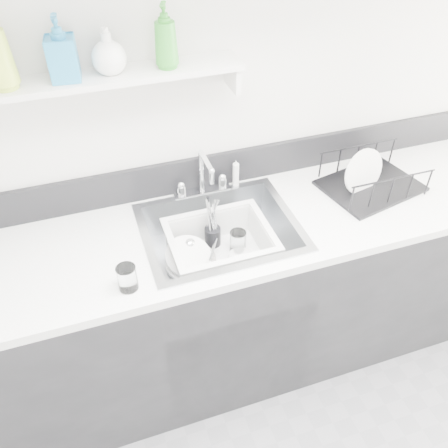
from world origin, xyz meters
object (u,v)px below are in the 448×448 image
object	(u,v)px
counter_run	(221,301)
dish_rack	(373,174)
wash_tub	(220,248)
sink	(220,244)

from	to	relation	value
counter_run	dish_rack	xyz separation A→B (m)	(0.74, 0.05, 0.53)
dish_rack	wash_tub	bearing A→B (deg)	173.94
sink	counter_run	bearing A→B (deg)	0.00
wash_tub	dish_rack	size ratio (longest dim) A/B	1.00
counter_run	sink	xyz separation A→B (m)	(0.00, 0.00, 0.37)
counter_run	dish_rack	distance (m)	0.91
counter_run	wash_tub	size ratio (longest dim) A/B	7.51
wash_tub	dish_rack	distance (m)	0.77
counter_run	sink	world-z (taller)	sink
sink	wash_tub	size ratio (longest dim) A/B	1.50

